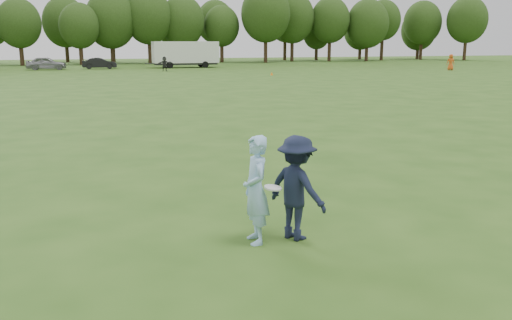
{
  "coord_description": "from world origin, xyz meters",
  "views": [
    {
      "loc": [
        -3.11,
        -8.08,
        3.08
      ],
      "look_at": [
        -0.19,
        0.56,
        1.1
      ],
      "focal_mm": 38.0,
      "sensor_mm": 36.0,
      "label": 1
    }
  ],
  "objects_px": {
    "car_e": "(46,63)",
    "cargo_trailer": "(185,53)",
    "defender": "(297,188)",
    "car_f": "(100,63)",
    "player_far_c": "(451,62)",
    "player_far_d": "(165,64)",
    "thrower": "(256,190)",
    "field_cone": "(272,74)"
  },
  "relations": [
    {
      "from": "player_far_d",
      "to": "defender",
      "type": "bearing_deg",
      "value": -97.06
    },
    {
      "from": "player_far_c",
      "to": "cargo_trailer",
      "type": "distance_m",
      "value": 31.42
    },
    {
      "from": "defender",
      "to": "cargo_trailer",
      "type": "bearing_deg",
      "value": -36.78
    },
    {
      "from": "car_e",
      "to": "cargo_trailer",
      "type": "bearing_deg",
      "value": -83.85
    },
    {
      "from": "car_f",
      "to": "field_cone",
      "type": "bearing_deg",
      "value": -135.99
    },
    {
      "from": "car_e",
      "to": "player_far_d",
      "type": "bearing_deg",
      "value": -115.81
    },
    {
      "from": "thrower",
      "to": "field_cone",
      "type": "bearing_deg",
      "value": 161.76
    },
    {
      "from": "thrower",
      "to": "defender",
      "type": "relative_size",
      "value": 1.02
    },
    {
      "from": "thrower",
      "to": "player_far_d",
      "type": "bearing_deg",
      "value": 174.62
    },
    {
      "from": "player_far_c",
      "to": "car_e",
      "type": "xyz_separation_m",
      "value": [
        -43.33,
        15.37,
        -0.16
      ]
    },
    {
      "from": "player_far_d",
      "to": "cargo_trailer",
      "type": "distance_m",
      "value": 8.65
    },
    {
      "from": "thrower",
      "to": "player_far_c",
      "type": "relative_size",
      "value": 0.95
    },
    {
      "from": "car_e",
      "to": "car_f",
      "type": "height_order",
      "value": "car_e"
    },
    {
      "from": "cargo_trailer",
      "to": "thrower",
      "type": "bearing_deg",
      "value": -100.41
    },
    {
      "from": "car_e",
      "to": "cargo_trailer",
      "type": "relative_size",
      "value": 0.48
    },
    {
      "from": "player_far_d",
      "to": "cargo_trailer",
      "type": "bearing_deg",
      "value": 63.19
    },
    {
      "from": "thrower",
      "to": "cargo_trailer",
      "type": "distance_m",
      "value": 60.9
    },
    {
      "from": "player_far_c",
      "to": "player_far_d",
      "type": "height_order",
      "value": "player_far_c"
    },
    {
      "from": "player_far_d",
      "to": "cargo_trailer",
      "type": "height_order",
      "value": "cargo_trailer"
    },
    {
      "from": "player_far_d",
      "to": "field_cone",
      "type": "distance_m",
      "value": 13.65
    },
    {
      "from": "defender",
      "to": "car_f",
      "type": "xyz_separation_m",
      "value": [
        0.01,
        59.98,
        -0.18
      ]
    },
    {
      "from": "defender",
      "to": "car_f",
      "type": "bearing_deg",
      "value": -27.01
    },
    {
      "from": "thrower",
      "to": "defender",
      "type": "xyz_separation_m",
      "value": [
        0.67,
        -0.04,
        -0.01
      ]
    },
    {
      "from": "car_e",
      "to": "cargo_trailer",
      "type": "xyz_separation_m",
      "value": [
        16.2,
        0.47,
        1.03
      ]
    },
    {
      "from": "defender",
      "to": "car_e",
      "type": "relative_size",
      "value": 0.38
    },
    {
      "from": "player_far_c",
      "to": "car_f",
      "type": "xyz_separation_m",
      "value": [
        -37.45,
        15.88,
        -0.25
      ]
    },
    {
      "from": "car_f",
      "to": "thrower",
      "type": "bearing_deg",
      "value": -175.87
    },
    {
      "from": "defender",
      "to": "cargo_trailer",
      "type": "height_order",
      "value": "cargo_trailer"
    },
    {
      "from": "field_cone",
      "to": "cargo_trailer",
      "type": "distance_m",
      "value": 18.96
    },
    {
      "from": "field_cone",
      "to": "car_f",
      "type": "bearing_deg",
      "value": 129.23
    },
    {
      "from": "defender",
      "to": "cargo_trailer",
      "type": "xyz_separation_m",
      "value": [
        10.33,
        59.94,
        0.94
      ]
    },
    {
      "from": "player_far_c",
      "to": "car_e",
      "type": "distance_m",
      "value": 45.97
    },
    {
      "from": "player_far_d",
      "to": "field_cone",
      "type": "bearing_deg",
      "value": -51.26
    },
    {
      "from": "player_far_c",
      "to": "car_f",
      "type": "distance_m",
      "value": 40.68
    },
    {
      "from": "car_e",
      "to": "cargo_trailer",
      "type": "distance_m",
      "value": 16.24
    },
    {
      "from": "player_far_d",
      "to": "car_e",
      "type": "height_order",
      "value": "player_far_d"
    },
    {
      "from": "player_far_c",
      "to": "car_f",
      "type": "relative_size",
      "value": 0.45
    },
    {
      "from": "cargo_trailer",
      "to": "player_far_c",
      "type": "bearing_deg",
      "value": -30.27
    },
    {
      "from": "player_far_c",
      "to": "cargo_trailer",
      "type": "height_order",
      "value": "cargo_trailer"
    },
    {
      "from": "player_far_d",
      "to": "field_cone",
      "type": "xyz_separation_m",
      "value": [
        8.53,
        -10.63,
        -0.65
      ]
    },
    {
      "from": "player_far_c",
      "to": "player_far_d",
      "type": "distance_m",
      "value": 32.06
    },
    {
      "from": "defender",
      "to": "car_f",
      "type": "height_order",
      "value": "defender"
    }
  ]
}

